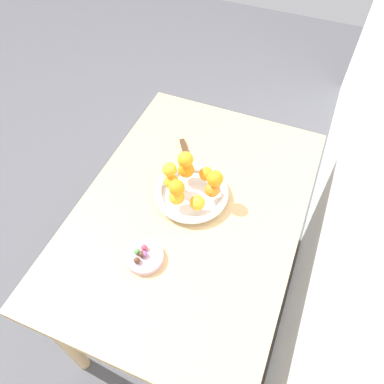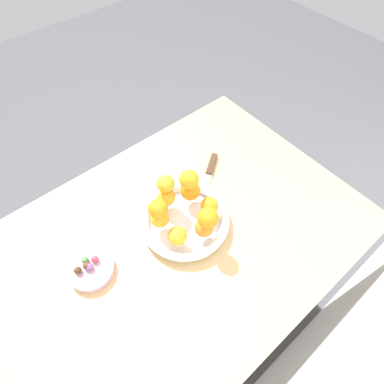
{
  "view_description": "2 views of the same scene",
  "coord_description": "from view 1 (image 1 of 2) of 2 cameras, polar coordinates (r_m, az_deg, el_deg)",
  "views": [
    {
      "loc": [
        0.7,
        0.29,
        1.82
      ],
      "look_at": [
        -0.03,
        -0.0,
        0.8
      ],
      "focal_mm": 35.0,
      "sensor_mm": 36.0,
      "label": 1
    },
    {
      "loc": [
        0.21,
        0.33,
        1.53
      ],
      "look_at": [
        -0.08,
        -0.02,
        0.87
      ],
      "focal_mm": 28.0,
      "sensor_mm": 36.0,
      "label": 2
    }
  ],
  "objects": [
    {
      "name": "candy_ball_3",
      "position": [
        1.2,
        -7.65,
        -9.32
      ],
      "size": [
        0.02,
        0.02,
        0.02
      ],
      "primitive_type": "sphere",
      "color": "#4C9947",
      "rests_on": "candy_dish"
    },
    {
      "name": "orange_2",
      "position": [
        1.25,
        0.83,
        -1.66
      ],
      "size": [
        0.05,
        0.05,
        0.05
      ],
      "primitive_type": "sphere",
      "color": "orange",
      "rests_on": "fruit_bowl"
    },
    {
      "name": "orange_3",
      "position": [
        1.28,
        3.1,
        0.33
      ],
      "size": [
        0.05,
        0.05,
        0.05
      ],
      "primitive_type": "sphere",
      "color": "orange",
      "rests_on": "fruit_bowl"
    },
    {
      "name": "knife",
      "position": [
        1.46,
        -0.69,
        5.03
      ],
      "size": [
        0.23,
        0.17,
        0.01
      ],
      "color": "#3F2819",
      "rests_on": "dining_table"
    },
    {
      "name": "orange_1",
      "position": [
        1.26,
        -2.37,
        -0.78
      ],
      "size": [
        0.05,
        0.05,
        0.05
      ],
      "primitive_type": "sphere",
      "color": "orange",
      "rests_on": "fruit_bowl"
    },
    {
      "name": "orange_5",
      "position": [
        1.33,
        -0.91,
        3.44
      ],
      "size": [
        0.06,
        0.06,
        0.06
      ],
      "primitive_type": "sphere",
      "color": "orange",
      "rests_on": "fruit_bowl"
    },
    {
      "name": "candy_ball_4",
      "position": [
        1.2,
        -8.41,
        -8.94
      ],
      "size": [
        0.02,
        0.02,
        0.02
      ],
      "primitive_type": "sphere",
      "color": "#4C9947",
      "rests_on": "candy_dish"
    },
    {
      "name": "orange_8",
      "position": [
        1.27,
        -3.43,
        3.42
      ],
      "size": [
        0.05,
        0.05,
        0.05
      ],
      "primitive_type": "sphere",
      "color": "orange",
      "rests_on": "orange_0"
    },
    {
      "name": "candy_ball_0",
      "position": [
        1.19,
        -8.41,
        -10.28
      ],
      "size": [
        0.02,
        0.02,
        0.02
      ],
      "primitive_type": "sphere",
      "color": "#472819",
      "rests_on": "candy_dish"
    },
    {
      "name": "orange_7",
      "position": [
        1.29,
        -1.01,
        4.97
      ],
      "size": [
        0.06,
        0.06,
        0.06
      ],
      "primitive_type": "sphere",
      "color": "orange",
      "rests_on": "orange_5"
    },
    {
      "name": "candy_dish",
      "position": [
        1.21,
        -7.24,
        -9.81
      ],
      "size": [
        0.12,
        0.12,
        0.02
      ],
      "primitive_type": "cylinder",
      "color": "#B28C99",
      "rests_on": "dining_table"
    },
    {
      "name": "dining_table",
      "position": [
        1.39,
        -0.27,
        -4.7
      ],
      "size": [
        1.1,
        0.76,
        0.74
      ],
      "color": "tan",
      "rests_on": "ground_plane"
    },
    {
      "name": "candy_ball_1",
      "position": [
        1.21,
        -7.3,
        -8.38
      ],
      "size": [
        0.02,
        0.02,
        0.02
      ],
      "primitive_type": "sphere",
      "color": "#C6384C",
      "rests_on": "candy_dish"
    },
    {
      "name": "candy_ball_5",
      "position": [
        1.19,
        -7.36,
        -9.33
      ],
      "size": [
        0.02,
        0.02,
        0.02
      ],
      "primitive_type": "sphere",
      "color": "#8C4C99",
      "rests_on": "candy_dish"
    },
    {
      "name": "candy_ball_2",
      "position": [
        1.19,
        -7.62,
        -9.36
      ],
      "size": [
        0.02,
        0.02,
        0.02
      ],
      "primitive_type": "sphere",
      "color": "#472819",
      "rests_on": "candy_dish"
    },
    {
      "name": "fruit_bowl",
      "position": [
        1.33,
        -0.09,
        -0.21
      ],
      "size": [
        0.26,
        0.26,
        0.04
      ],
      "color": "silver",
      "rests_on": "dining_table"
    },
    {
      "name": "orange_0",
      "position": [
        1.31,
        -3.16,
        1.63
      ],
      "size": [
        0.05,
        0.05,
        0.05
      ],
      "primitive_type": "sphere",
      "color": "orange",
      "rests_on": "fruit_bowl"
    },
    {
      "name": "orange_4",
      "position": [
        1.33,
        2.18,
        2.77
      ],
      "size": [
        0.05,
        0.05,
        0.05
      ],
      "primitive_type": "sphere",
      "color": "orange",
      "rests_on": "fruit_bowl"
    },
    {
      "name": "orange_9",
      "position": [
        1.24,
        3.53,
        2.03
      ],
      "size": [
        0.06,
        0.06,
        0.06
      ],
      "primitive_type": "sphere",
      "color": "orange",
      "rests_on": "orange_3"
    },
    {
      "name": "orange_6",
      "position": [
        1.22,
        -2.35,
        0.67
      ],
      "size": [
        0.05,
        0.05,
        0.05
      ],
      "primitive_type": "sphere",
      "color": "orange",
      "rests_on": "orange_1"
    },
    {
      "name": "ground_plane",
      "position": [
        1.97,
        -0.2,
        -15.09
      ],
      "size": [
        6.0,
        6.0,
        0.0
      ],
      "primitive_type": "plane",
      "color": "#4C4C51"
    }
  ]
}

